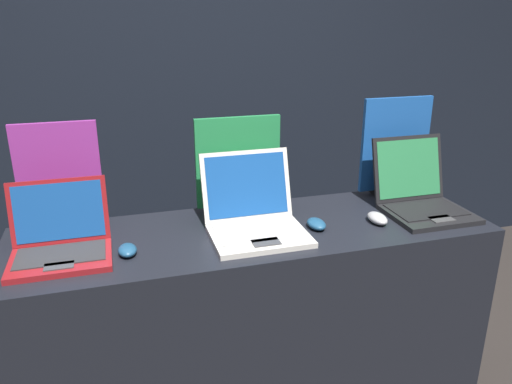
{
  "coord_description": "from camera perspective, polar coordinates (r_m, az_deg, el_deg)",
  "views": [
    {
      "loc": [
        -0.48,
        -1.4,
        1.73
      ],
      "look_at": [
        0.01,
        0.28,
        1.11
      ],
      "focal_mm": 35.0,
      "sensor_mm": 36.0,
      "label": 1
    }
  ],
  "objects": [
    {
      "name": "promo_stand_front",
      "position": [
        1.97,
        -21.5,
        1.25
      ],
      "size": [
        0.3,
        0.07,
        0.41
      ],
      "color": "black",
      "rests_on": "display_counter"
    },
    {
      "name": "mouse_front",
      "position": [
        1.76,
        -14.48,
        -6.45
      ],
      "size": [
        0.06,
        0.09,
        0.04
      ],
      "color": "navy",
      "rests_on": "display_counter"
    },
    {
      "name": "mouse_middle",
      "position": [
        1.92,
        6.92,
        -3.64
      ],
      "size": [
        0.07,
        0.1,
        0.04
      ],
      "color": "navy",
      "rests_on": "display_counter"
    },
    {
      "name": "display_counter",
      "position": [
        2.15,
        -0.17,
        -16.0
      ],
      "size": [
        1.83,
        0.55,
        0.96
      ],
      "color": "black",
      "rests_on": "ground_plane"
    },
    {
      "name": "mouse_back",
      "position": [
        2.01,
        13.7,
        -2.93
      ],
      "size": [
        0.06,
        0.11,
        0.04
      ],
      "color": "#B2B2B7",
      "rests_on": "display_counter"
    },
    {
      "name": "wall_back",
      "position": [
        3.25,
        -7.91,
        13.73
      ],
      "size": [
        8.0,
        0.05,
        2.8
      ],
      "color": "black",
      "rests_on": "ground_plane"
    },
    {
      "name": "promo_stand_middle",
      "position": [
        2.04,
        -2.05,
        2.9
      ],
      "size": [
        0.35,
        0.07,
        0.39
      ],
      "color": "black",
      "rests_on": "display_counter"
    },
    {
      "name": "laptop_middle",
      "position": [
        1.86,
        -0.22,
        -2.68
      ],
      "size": [
        0.35,
        0.36,
        0.28
      ],
      "color": "silver",
      "rests_on": "display_counter"
    },
    {
      "name": "promo_stand_back",
      "position": [
        2.31,
        15.57,
        4.78
      ],
      "size": [
        0.32,
        0.07,
        0.44
      ],
      "color": "black",
      "rests_on": "display_counter"
    },
    {
      "name": "laptop_front",
      "position": [
        1.81,
        -21.46,
        -5.14
      ],
      "size": [
        0.32,
        0.27,
        0.24
      ],
      "color": "maroon",
      "rests_on": "display_counter"
    },
    {
      "name": "laptop_back",
      "position": [
        2.17,
        18.27,
        -0.37
      ],
      "size": [
        0.32,
        0.36,
        0.29
      ],
      "color": "black",
      "rests_on": "display_counter"
    }
  ]
}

